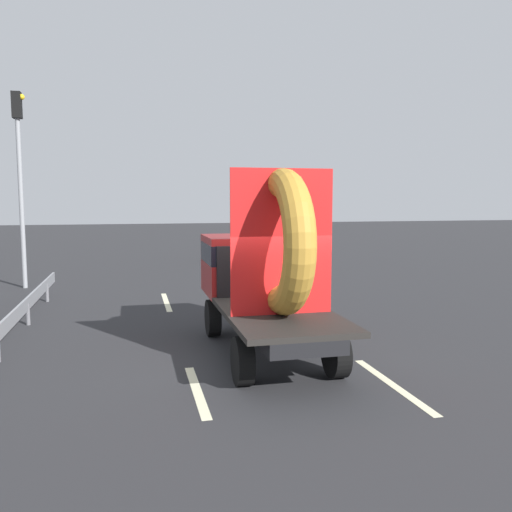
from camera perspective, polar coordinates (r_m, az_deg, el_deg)
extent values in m
plane|color=#28282B|center=(10.67, 1.24, -11.10)|extent=(120.00, 120.00, 0.00)
cylinder|color=black|center=(12.39, -4.67, -6.65)|extent=(0.28, 0.85, 0.85)
cylinder|color=black|center=(12.75, 2.95, -6.27)|extent=(0.28, 0.85, 0.85)
cylinder|color=black|center=(9.18, -1.46, -11.21)|extent=(0.28, 0.85, 0.85)
cylinder|color=black|center=(9.66, 8.63, -10.40)|extent=(0.28, 0.85, 0.85)
cube|color=black|center=(10.78, 1.23, -6.28)|extent=(1.30, 5.33, 0.25)
cube|color=maroon|center=(12.33, -0.82, -0.93)|extent=(2.00, 1.80, 1.35)
cube|color=black|center=(12.25, -0.77, 0.43)|extent=(2.02, 1.71, 0.44)
cube|color=black|center=(9.89, 2.55, -6.38)|extent=(2.00, 3.53, 0.10)
cube|color=black|center=(11.42, 0.21, -1.62)|extent=(1.80, 0.08, 1.10)
torus|color=#B7842D|center=(9.54, 2.83, 1.51)|extent=(0.54, 2.65, 2.65)
cube|color=red|center=(9.54, 2.83, 1.51)|extent=(1.90, 0.03, 2.65)
cylinder|color=black|center=(28.75, -2.79, 0.43)|extent=(0.21, 0.61, 0.61)
cylinder|color=black|center=(29.05, 0.08, 0.50)|extent=(0.21, 0.61, 0.61)
cylinder|color=black|center=(26.26, -1.78, -0.11)|extent=(0.21, 0.61, 0.61)
cylinder|color=black|center=(26.59, 1.35, -0.03)|extent=(0.21, 0.61, 0.61)
cube|color=maroon|center=(27.63, -0.81, 0.75)|extent=(1.71, 3.98, 0.52)
cube|color=black|center=(27.49, -0.76, 1.76)|extent=(1.54, 2.23, 0.47)
cylinder|color=gray|center=(20.46, -23.97, 5.09)|extent=(0.16, 0.16, 5.95)
cube|color=black|center=(20.71, -24.40, 14.61)|extent=(0.30, 0.36, 0.90)
sphere|color=yellow|center=(20.73, -23.96, 15.40)|extent=(0.20, 0.20, 0.20)
cube|color=gray|center=(13.02, -24.64, -6.00)|extent=(0.06, 12.57, 0.32)
cylinder|color=slate|center=(14.58, -23.38, -5.79)|extent=(0.10, 0.10, 0.55)
cylinder|color=slate|center=(17.63, -21.61, -3.72)|extent=(0.10, 0.10, 0.55)
cube|color=beige|center=(9.10, -6.39, -14.21)|extent=(0.16, 2.45, 0.01)
cube|color=beige|center=(16.63, -9.65, -4.90)|extent=(0.16, 2.97, 0.01)
cube|color=beige|center=(9.59, 14.51, -13.28)|extent=(0.16, 2.79, 0.01)
cube|color=beige|center=(17.09, 1.50, -4.51)|extent=(0.16, 2.31, 0.01)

